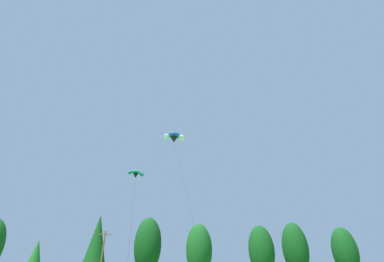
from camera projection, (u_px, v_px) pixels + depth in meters
name	position (u px, v px, depth m)	size (l,w,h in m)	color
treeline_tree_c	(35.00, 259.00, 49.83)	(3.49, 3.49, 8.60)	#472D19
treeline_tree_d	(97.00, 242.00, 51.30)	(4.49, 4.49, 13.16)	#472D19
treeline_tree_e	(148.00, 245.00, 56.77)	(5.54, 5.54, 13.85)	#472D19
treeline_tree_f	(199.00, 249.00, 53.86)	(5.06, 5.06, 12.08)	#472D19
treeline_tree_g	(261.00, 250.00, 54.13)	(5.00, 5.00, 11.84)	#472D19
treeline_tree_h	(295.00, 248.00, 59.07)	(5.38, 5.38, 13.27)	#472D19
treeline_tree_i	(345.00, 251.00, 58.19)	(5.10, 5.10, 12.21)	#472D19
utility_pole	(102.00, 259.00, 46.46)	(2.20, 0.26, 9.72)	brown
parafoil_kite_high_teal	(136.00, 174.00, 36.06)	(2.27, 14.62, 13.63)	teal
parafoil_kite_mid_blue_white	(174.00, 137.00, 47.48)	(4.64, 14.34, 22.98)	blue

